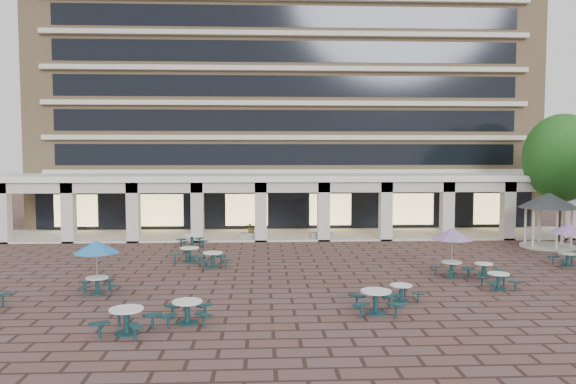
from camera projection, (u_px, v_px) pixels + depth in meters
name	position (u px, v px, depth m)	size (l,w,h in m)	color
ground	(307.00, 284.00, 25.44)	(120.00, 120.00, 0.00)	brown
apartment_building	(284.00, 78.00, 49.94)	(40.00, 15.50, 25.20)	tan
retail_arcade	(290.00, 194.00, 39.98)	(42.00, 6.60, 4.40)	white
picnic_table_1	(187.00, 310.00, 19.52)	(1.83, 1.83, 0.79)	#123738
picnic_table_2	(376.00, 300.00, 20.73)	(1.99, 1.99, 0.86)	#123738
picnic_table_3	(401.00, 291.00, 22.44)	(1.77, 1.77, 0.67)	#123738
picnic_table_4	(96.00, 249.00, 23.57)	(1.94, 1.94, 2.24)	#123738
picnic_table_5	(127.00, 319.00, 18.38)	(2.20, 2.20, 0.85)	#123738
picnic_table_6	(452.00, 236.00, 26.81)	(2.01, 2.01, 2.32)	#123738
picnic_table_7	(484.00, 269.00, 26.88)	(1.71, 1.71, 0.65)	#123738
picnic_table_8	(189.00, 253.00, 30.59)	(2.13, 2.13, 0.78)	#123738
picnic_table_9	(213.00, 258.00, 29.11)	(2.09, 2.09, 0.78)	#123738
picnic_table_10	(498.00, 279.00, 24.44)	(1.62, 1.62, 0.70)	#123738
picnic_table_11	(569.00, 230.00, 29.31)	(1.93, 1.93, 2.23)	#123738
picnic_table_12	(192.00, 240.00, 35.08)	(2.15, 2.15, 0.81)	#123738
gazebo	(549.00, 207.00, 35.06)	(3.67, 3.67, 3.41)	beige
tree_east_c	(562.00, 158.00, 37.68)	(5.14, 5.14, 8.56)	#3B2917
planter_left	(251.00, 232.00, 38.13)	(1.50, 0.86, 1.30)	gray
planter_right	(322.00, 233.00, 38.36)	(1.50, 0.68, 1.23)	gray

